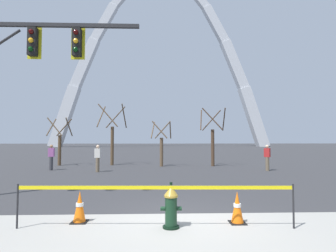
# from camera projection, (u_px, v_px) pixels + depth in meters

# --- Properties ---
(ground_plane) EXTENTS (240.00, 240.00, 0.00)m
(ground_plane) POSITION_uv_depth(u_px,v_px,m) (178.00, 218.00, 6.68)
(ground_plane) COLOR #333335
(fire_hydrant) EXTENTS (0.46, 0.48, 0.99)m
(fire_hydrant) POSITION_uv_depth(u_px,v_px,m) (171.00, 206.00, 5.96)
(fire_hydrant) COLOR black
(fire_hydrant) RESTS_ON ground
(caution_tape_barrier) EXTENTS (6.00, 0.25, 0.96)m
(caution_tape_barrier) POSITION_uv_depth(u_px,v_px,m) (155.00, 197.00, 5.92)
(caution_tape_barrier) COLOR #232326
(caution_tape_barrier) RESTS_ON ground
(traffic_cone_by_hydrant) EXTENTS (0.36, 0.36, 0.73)m
(traffic_cone_by_hydrant) POSITION_uv_depth(u_px,v_px,m) (237.00, 208.00, 6.28)
(traffic_cone_by_hydrant) COLOR black
(traffic_cone_by_hydrant) RESTS_ON ground
(traffic_cone_mid_sidewalk) EXTENTS (0.36, 0.36, 0.73)m
(traffic_cone_mid_sidewalk) POSITION_uv_depth(u_px,v_px,m) (80.00, 207.00, 6.34)
(traffic_cone_mid_sidewalk) COLOR black
(traffic_cone_mid_sidewalk) RESTS_ON ground
(monument_arch) EXTENTS (56.99, 2.76, 47.68)m
(monument_arch) POSITION_uv_depth(u_px,v_px,m) (160.00, 67.00, 72.24)
(monument_arch) COLOR silver
(monument_arch) RESTS_ON ground
(tree_far_left) EXTENTS (1.63, 1.64, 3.51)m
(tree_far_left) POSITION_uv_depth(u_px,v_px,m) (60.00, 144.00, 20.27)
(tree_far_left) COLOR brown
(tree_far_left) RESTS_ON ground
(tree_left_mid) EXTENTS (2.08, 2.09, 4.53)m
(tree_left_mid) POSITION_uv_depth(u_px,v_px,m) (112.00, 138.00, 20.59)
(tree_left_mid) COLOR brown
(tree_left_mid) RESTS_ON ground
(tree_center_left) EXTENTS (1.50, 1.51, 3.21)m
(tree_center_left) POSITION_uv_depth(u_px,v_px,m) (161.00, 146.00, 19.58)
(tree_center_left) COLOR brown
(tree_center_left) RESTS_ON ground
(tree_center_right) EXTENTS (1.92, 1.93, 4.15)m
(tree_center_right) POSITION_uv_depth(u_px,v_px,m) (213.00, 140.00, 19.82)
(tree_center_right) COLOR #473323
(tree_center_right) RESTS_ON ground
(pedestrian_walking_left) EXTENTS (0.39, 0.37, 1.59)m
(pedestrian_walking_left) POSITION_uv_depth(u_px,v_px,m) (267.00, 157.00, 16.85)
(pedestrian_walking_left) COLOR brown
(pedestrian_walking_left) RESTS_ON ground
(pedestrian_standing_center) EXTENTS (0.37, 0.25, 1.59)m
(pedestrian_standing_center) POSITION_uv_depth(u_px,v_px,m) (98.00, 158.00, 16.21)
(pedestrian_standing_center) COLOR brown
(pedestrian_standing_center) RESTS_ON ground
(pedestrian_walking_right) EXTENTS (0.34, 0.22, 1.59)m
(pedestrian_walking_right) POSITION_uv_depth(u_px,v_px,m) (51.00, 157.00, 17.14)
(pedestrian_walking_right) COLOR #38383D
(pedestrian_walking_right) RESTS_ON ground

